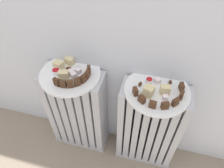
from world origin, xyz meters
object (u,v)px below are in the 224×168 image
plate_left (70,74)px  jam_bowl_left (56,71)px  plate_right (157,90)px  jam_bowl_right (149,80)px  radiator_left (78,112)px  fork (76,71)px  radiator_right (148,128)px

plate_left → jam_bowl_left: bearing=-165.3°
plate_right → jam_bowl_left: size_ratio=7.32×
jam_bowl_right → radiator_left: bearing=-174.3°
plate_left → jam_bowl_right: jam_bowl_right is taller
plate_left → jam_bowl_left: jam_bowl_left is taller
jam_bowl_right → fork: bearing=-177.0°
plate_left → plate_right: 0.43m
radiator_right → plate_right: 0.32m
jam_bowl_left → radiator_left: bearing=14.7°
plate_right → jam_bowl_right: 0.06m
plate_right → fork: 0.41m
radiator_left → plate_right: 0.54m
jam_bowl_left → jam_bowl_right: jam_bowl_left is taller
fork → radiator_left: bearing=-141.5°
jam_bowl_right → fork: size_ratio=0.34×
jam_bowl_left → jam_bowl_right: bearing=7.0°
plate_right → fork: (-0.41, 0.02, 0.01)m
radiator_left → radiator_right: 0.43m
radiator_right → plate_left: 0.54m
radiator_right → jam_bowl_right: 0.34m
radiator_left → plate_right: plate_right is taller
radiator_left → plate_left: plate_left is taller
plate_left → jam_bowl_left: 0.07m
radiator_left → fork: 0.33m
radiator_right → jam_bowl_right: jam_bowl_right is taller
radiator_right → plate_left: bearing=-180.0°
plate_right → fork: bearing=177.2°
jam_bowl_left → fork: (0.09, 0.04, -0.01)m
plate_left → fork: fork is taller
plate_left → jam_bowl_left: size_ratio=7.32×
plate_right → plate_left: bearing=180.0°
plate_right → jam_bowl_right: size_ratio=8.44×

